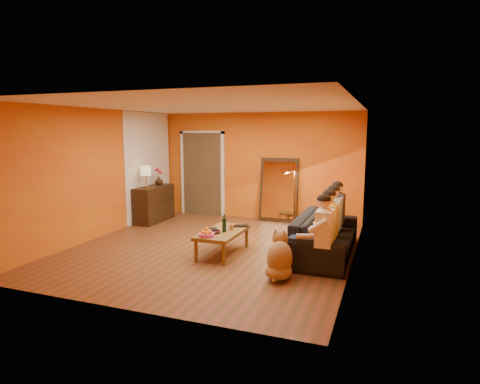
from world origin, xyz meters
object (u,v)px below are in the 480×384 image
(mirror_frame, at_px, (279,190))
(wine_bottle, at_px, (224,223))
(floor_lamp, at_px, (294,202))
(coffee_table, at_px, (223,242))
(laptop, at_px, (239,226))
(vase, at_px, (159,181))
(sofa, at_px, (325,235))
(person_mid_left, at_px, (329,226))
(person_far_right, at_px, (337,214))
(dog, at_px, (280,255))
(sideboard, at_px, (154,204))
(table_lamp, at_px, (146,177))
(tumbler, at_px, (232,227))
(person_far_left, at_px, (324,235))
(person_mid_right, at_px, (334,220))

(mirror_frame, relative_size, wine_bottle, 4.90)
(floor_lamp, bearing_deg, coffee_table, -103.89)
(laptop, bearing_deg, vase, 125.35)
(floor_lamp, bearing_deg, sofa, -36.96)
(wine_bottle, bearing_deg, mirror_frame, 86.42)
(person_mid_left, distance_m, wine_bottle, 1.78)
(mirror_frame, bearing_deg, person_far_right, -45.83)
(dog, bearing_deg, sideboard, 159.82)
(mirror_frame, distance_m, table_lamp, 3.13)
(coffee_table, xyz_separation_m, tumbler, (0.12, 0.12, 0.26))
(coffee_table, bearing_deg, wine_bottle, -44.66)
(person_mid_left, relative_size, wine_bottle, 3.94)
(person_far_right, height_order, laptop, person_far_right)
(person_far_left, relative_size, vase, 5.80)
(table_lamp, bearing_deg, sideboard, 90.00)
(coffee_table, distance_m, person_mid_right, 2.00)
(sofa, xyz_separation_m, coffee_table, (-1.69, -0.63, -0.14))
(mirror_frame, height_order, wine_bottle, mirror_frame)
(table_lamp, distance_m, sofa, 4.40)
(floor_lamp, distance_m, wine_bottle, 1.89)
(sofa, relative_size, vase, 11.29)
(mirror_frame, xyz_separation_m, laptop, (-0.06, -2.56, -0.33))
(tumbler, distance_m, vase, 3.35)
(sideboard, relative_size, wine_bottle, 3.81)
(floor_lamp, height_order, person_far_right, floor_lamp)
(vase, bearing_deg, coffee_table, -39.16)
(person_mid_right, distance_m, vase, 4.59)
(coffee_table, bearing_deg, person_mid_right, 22.38)
(sideboard, bearing_deg, wine_bottle, -35.83)
(person_mid_right, bearing_deg, tumbler, -160.07)
(mirror_frame, relative_size, coffee_table, 1.25)
(floor_lamp, relative_size, person_mid_right, 1.18)
(coffee_table, xyz_separation_m, floor_lamp, (0.90, 1.63, 0.51))
(sofa, bearing_deg, tumbler, 108.20)
(mirror_frame, relative_size, sofa, 0.64)
(coffee_table, height_order, dog, dog)
(sideboard, distance_m, person_far_right, 4.41)
(laptop, relative_size, vase, 1.70)
(sideboard, xyz_separation_m, person_far_right, (4.37, -0.55, 0.18))
(person_far_left, bearing_deg, floor_lamp, 114.49)
(floor_lamp, xyz_separation_m, person_mid_left, (0.91, -1.45, -0.11))
(floor_lamp, bearing_deg, dog, -67.08)
(coffee_table, relative_size, floor_lamp, 0.85)
(table_lamp, xyz_separation_m, floor_lamp, (3.46, 0.10, -0.39))
(mirror_frame, distance_m, wine_bottle, 2.97)
(sideboard, xyz_separation_m, dog, (3.80, -2.63, -0.07))
(wine_bottle, distance_m, vase, 3.39)
(coffee_table, bearing_deg, table_lamp, 149.41)
(mirror_frame, height_order, coffee_table, mirror_frame)
(mirror_frame, distance_m, laptop, 2.58)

